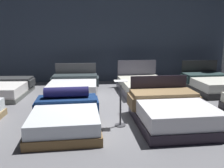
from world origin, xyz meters
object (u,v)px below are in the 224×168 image
bed_5 (74,86)px  bed_7 (212,84)px  bed_1 (66,116)px  price_sign (120,109)px  bed_6 (144,86)px  bed_2 (171,111)px  bed_4 (3,89)px

bed_5 → bed_7: 4.79m
bed_5 → bed_7: bed_7 is taller
bed_1 → price_sign: size_ratio=2.01×
bed_6 → bed_7: 2.42m
bed_2 → bed_4: bearing=147.0°
bed_4 → bed_6: size_ratio=0.93×
bed_5 → price_sign: 3.16m
bed_5 → bed_4: bearing=-176.0°
bed_1 → bed_7: bed_7 is taller
bed_2 → bed_5: size_ratio=1.03×
bed_2 → bed_7: bearing=47.0°
bed_4 → bed_7: size_ratio=0.95×
bed_5 → price_sign: (1.22, -2.91, 0.15)m
bed_4 → bed_7: bearing=3.3°
bed_7 → bed_6: bearing=176.7°
bed_5 → price_sign: price_sign is taller
bed_4 → bed_5: bearing=5.6°
bed_1 → bed_6: size_ratio=0.95×
bed_2 → bed_6: bed_6 is taller
bed_4 → bed_7: 7.07m
bed_1 → bed_5: (-0.03, 2.88, -0.00)m
bed_2 → bed_7: (2.42, 2.79, -0.03)m
bed_2 → bed_5: (-2.36, 2.89, -0.04)m
bed_1 → bed_6: (2.34, 2.80, -0.02)m
bed_7 → price_sign: size_ratio=2.08×
bed_6 → bed_7: size_ratio=1.01×
bed_2 → bed_4: (-4.65, 2.80, -0.06)m
bed_2 → bed_5: bearing=127.3°
bed_5 → bed_6: bed_6 is taller
bed_5 → bed_6: 2.37m
bed_4 → bed_5: 2.29m
bed_1 → bed_6: bearing=47.6°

